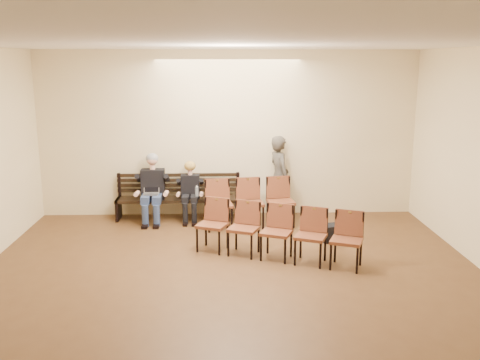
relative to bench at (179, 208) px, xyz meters
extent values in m
plane|color=brown|center=(1.06, -4.65, -0.23)|extent=(10.00, 10.00, 0.00)
cube|color=beige|center=(1.06, 0.35, 1.52)|extent=(8.00, 0.02, 3.50)
cube|color=white|center=(1.06, -4.65, 3.27)|extent=(8.00, 10.00, 0.02)
cube|color=black|center=(0.00, 0.00, 0.00)|extent=(2.60, 0.90, 0.45)
cube|color=#B6B7BB|center=(-0.53, -0.29, 0.34)|extent=(0.35, 0.29, 0.23)
cylinder|color=silver|center=(0.41, -0.33, 0.34)|extent=(0.07, 0.07, 0.22)
cube|color=black|center=(2.97, -1.54, -0.07)|extent=(0.48, 0.38, 0.31)
imported|color=#3D3832|center=(2.14, 0.10, 0.78)|extent=(0.69, 0.85, 2.01)
cube|color=brown|center=(1.48, -0.65, 0.27)|extent=(1.83, 0.78, 0.99)
cube|color=brown|center=(1.83, -2.41, 0.23)|extent=(2.80, 1.55, 0.92)
camera|label=1|loc=(0.91, -10.92, 3.05)|focal=40.00mm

